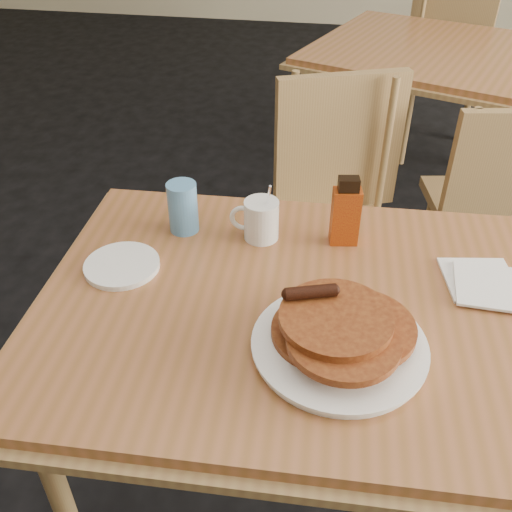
{
  "coord_description": "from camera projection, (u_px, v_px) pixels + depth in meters",
  "views": [
    {
      "loc": [
        0.1,
        -0.81,
        1.49
      ],
      "look_at": [
        -0.06,
        0.03,
        0.85
      ],
      "focal_mm": 40.0,
      "sensor_mm": 36.0,
      "label": 1
    }
  ],
  "objects": [
    {
      "name": "neighbor_table",
      "position": [
        479.0,
        63.0,
        2.38
      ],
      "size": [
        1.63,
        1.36,
        0.75
      ],
      "rotation": [
        0.0,
        0.0,
        -0.35
      ],
      "color": "#9A5B36",
      "rests_on": "floor"
    },
    {
      "name": "pancake_plate",
      "position": [
        340.0,
        337.0,
        0.99
      ],
      "size": [
        0.31,
        0.31,
        0.1
      ],
      "rotation": [
        0.0,
        0.0,
        -0.12
      ],
      "color": "white",
      "rests_on": "main_table"
    },
    {
      "name": "coffee_mug",
      "position": [
        260.0,
        219.0,
        1.26
      ],
      "size": [
        0.11,
        0.08,
        0.15
      ],
      "rotation": [
        0.0,
        0.0,
        -0.01
      ],
      "color": "white",
      "rests_on": "main_table"
    },
    {
      "name": "chair_neighbor_near",
      "position": [
        493.0,
        195.0,
        1.94
      ],
      "size": [
        0.44,
        0.44,
        0.83
      ],
      "rotation": [
        0.0,
        0.0,
        0.18
      ],
      "color": "#9D7C4A",
      "rests_on": "floor"
    },
    {
      "name": "main_table",
      "position": [
        323.0,
        320.0,
        1.13
      ],
      "size": [
        1.2,
        0.84,
        0.75
      ],
      "rotation": [
        0.0,
        0.0,
        0.05
      ],
      "color": "#9A5B36",
      "rests_on": "floor"
    },
    {
      "name": "napkin_stack",
      "position": [
        486.0,
        283.0,
        1.15
      ],
      "size": [
        0.17,
        0.18,
        0.01
      ],
      "rotation": [
        0.0,
        0.0,
        0.17
      ],
      "color": "white",
      "rests_on": "main_table"
    },
    {
      "name": "side_saucer",
      "position": [
        122.0,
        265.0,
        1.2
      ],
      "size": [
        0.18,
        0.18,
        0.01
      ],
      "primitive_type": "cylinder",
      "rotation": [
        0.0,
        0.0,
        -0.12
      ],
      "color": "white",
      "rests_on": "main_table"
    },
    {
      "name": "chair_neighbor_far",
      "position": [
        450.0,
        43.0,
        3.04
      ],
      "size": [
        0.56,
        0.57,
        0.98
      ],
      "rotation": [
        0.0,
        0.0,
        -0.32
      ],
      "color": "#9D7C4A",
      "rests_on": "floor"
    },
    {
      "name": "blue_tumbler",
      "position": [
        183.0,
        207.0,
        1.28
      ],
      "size": [
        0.08,
        0.08,
        0.12
      ],
      "primitive_type": "cylinder",
      "rotation": [
        0.0,
        0.0,
        0.25
      ],
      "color": "#538EC4",
      "rests_on": "main_table"
    },
    {
      "name": "syrup_bottle",
      "position": [
        346.0,
        213.0,
        1.23
      ],
      "size": [
        0.07,
        0.05,
        0.16
      ],
      "rotation": [
        0.0,
        0.0,
        0.17
      ],
      "color": "maroon",
      "rests_on": "main_table"
    },
    {
      "name": "chair_main_far",
      "position": [
        333.0,
        199.0,
        1.82
      ],
      "size": [
        0.54,
        0.55,
        0.92
      ],
      "rotation": [
        0.0,
        0.0,
        0.38
      ],
      "color": "#9D7C4A",
      "rests_on": "floor"
    }
  ]
}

